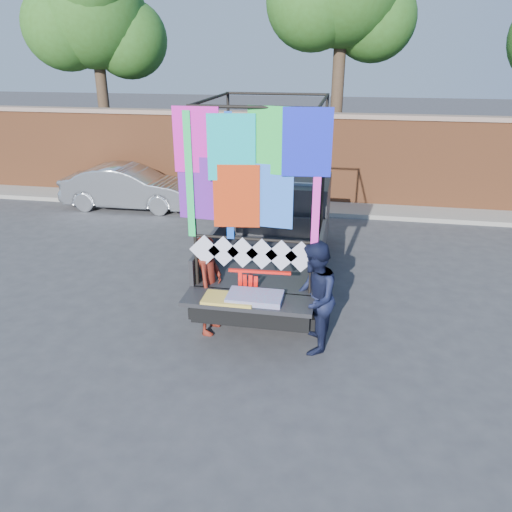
% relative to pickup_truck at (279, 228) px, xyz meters
% --- Properties ---
extents(ground, '(90.00, 90.00, 0.00)m').
position_rel_pickup_truck_xyz_m(ground, '(-0.18, -1.97, -0.90)').
color(ground, '#38383A').
rests_on(ground, ground).
extents(brick_wall, '(30.00, 0.45, 2.61)m').
position_rel_pickup_truck_xyz_m(brick_wall, '(-0.18, 5.03, 0.43)').
color(brick_wall, brown).
rests_on(brick_wall, ground).
extents(curb, '(30.00, 1.20, 0.12)m').
position_rel_pickup_truck_xyz_m(curb, '(-0.18, 4.33, -0.84)').
color(curb, gray).
rests_on(curb, ground).
extents(tree_left, '(4.20, 3.30, 7.05)m').
position_rel_pickup_truck_xyz_m(tree_left, '(-6.66, 6.15, 4.22)').
color(tree_left, '#38281C').
rests_on(tree_left, ground).
extents(pickup_truck, '(2.25, 5.65, 3.56)m').
position_rel_pickup_truck_xyz_m(pickup_truck, '(0.00, 0.00, 0.00)').
color(pickup_truck, black).
rests_on(pickup_truck, ground).
extents(sedan, '(3.76, 1.40, 1.23)m').
position_rel_pickup_truck_xyz_m(sedan, '(-4.82, 3.56, -0.28)').
color(sedan, silver).
rests_on(sedan, ground).
extents(woman, '(0.43, 0.62, 1.62)m').
position_rel_pickup_truck_xyz_m(woman, '(-0.72, -2.64, -0.08)').
color(woman, maroon).
rests_on(woman, ground).
extents(man, '(0.68, 0.86, 1.72)m').
position_rel_pickup_truck_xyz_m(man, '(0.93, -2.88, -0.03)').
color(man, '#141933').
rests_on(man, ground).
extents(streamer_bundle, '(0.94, 0.10, 0.65)m').
position_rel_pickup_truck_xyz_m(streamer_bundle, '(0.00, -2.77, 0.08)').
color(streamer_bundle, '#FF150D').
rests_on(streamer_bundle, ground).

